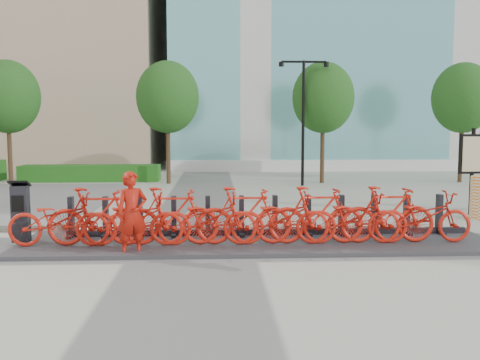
{
  "coord_description": "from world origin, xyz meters",
  "views": [
    {
      "loc": [
        0.42,
        -10.44,
        2.41
      ],
      "look_at": [
        1.0,
        1.5,
        1.2
      ],
      "focal_mm": 40.0,
      "sensor_mm": 36.0,
      "label": 1
    }
  ],
  "objects_px": {
    "bike_0": "(59,220)",
    "worker_red": "(132,214)",
    "map_sign": "(473,158)",
    "kiosk": "(21,212)"
  },
  "relations": [
    {
      "from": "bike_0",
      "to": "worker_red",
      "type": "xyz_separation_m",
      "value": [
        1.5,
        -0.54,
        0.2
      ]
    },
    {
      "from": "worker_red",
      "to": "map_sign",
      "type": "height_order",
      "value": "map_sign"
    },
    {
      "from": "bike_0",
      "to": "kiosk",
      "type": "xyz_separation_m",
      "value": [
        -0.89,
        0.46,
        0.09
      ]
    },
    {
      "from": "kiosk",
      "to": "map_sign",
      "type": "bearing_deg",
      "value": 12.47
    },
    {
      "from": "bike_0",
      "to": "kiosk",
      "type": "relative_size",
      "value": 1.56
    },
    {
      "from": "bike_0",
      "to": "map_sign",
      "type": "bearing_deg",
      "value": -69.63
    },
    {
      "from": "kiosk",
      "to": "map_sign",
      "type": "relative_size",
      "value": 0.53
    },
    {
      "from": "kiosk",
      "to": "map_sign",
      "type": "height_order",
      "value": "map_sign"
    },
    {
      "from": "bike_0",
      "to": "worker_red",
      "type": "distance_m",
      "value": 1.6
    },
    {
      "from": "bike_0",
      "to": "worker_red",
      "type": "relative_size",
      "value": 1.24
    }
  ]
}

